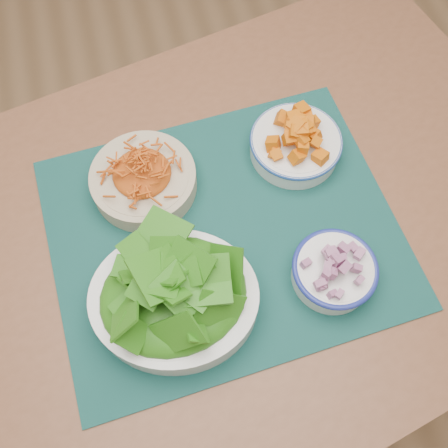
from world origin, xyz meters
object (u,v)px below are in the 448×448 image
object	(u,v)px
placemat	(224,232)
squash_bowl	(296,140)
carrot_bowl	(143,176)
lettuce_bowl	(173,295)
onion_bowl	(335,269)
table	(224,246)

from	to	relation	value
placemat	squash_bowl	world-z (taller)	squash_bowl
squash_bowl	carrot_bowl	bearing A→B (deg)	-179.42
lettuce_bowl	onion_bowl	size ratio (longest dim) A/B	2.21
lettuce_bowl	placemat	bearing A→B (deg)	58.16
carrot_bowl	squash_bowl	world-z (taller)	squash_bowl
table	squash_bowl	distance (m)	0.25
lettuce_bowl	onion_bowl	world-z (taller)	lettuce_bowl
carrot_bowl	placemat	bearing A→B (deg)	-46.81
lettuce_bowl	table	bearing A→B (deg)	59.91
table	carrot_bowl	world-z (taller)	carrot_bowl
squash_bowl	onion_bowl	bearing A→B (deg)	-94.08
onion_bowl	placemat	bearing A→B (deg)	140.00
squash_bowl	onion_bowl	xyz separation A→B (m)	(-0.02, -0.26, -0.00)
lettuce_bowl	onion_bowl	xyz separation A→B (m)	(0.27, -0.02, -0.02)
table	placemat	xyz separation A→B (m)	(-0.00, -0.01, 0.09)
squash_bowl	onion_bowl	world-z (taller)	squash_bowl
carrot_bowl	squash_bowl	distance (m)	0.29
table	carrot_bowl	bearing A→B (deg)	123.55
table	placemat	world-z (taller)	placemat
carrot_bowl	onion_bowl	xyz separation A→B (m)	(0.28, -0.26, 0.00)
table	squash_bowl	world-z (taller)	squash_bowl
placemat	carrot_bowl	xyz separation A→B (m)	(-0.12, 0.13, 0.04)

